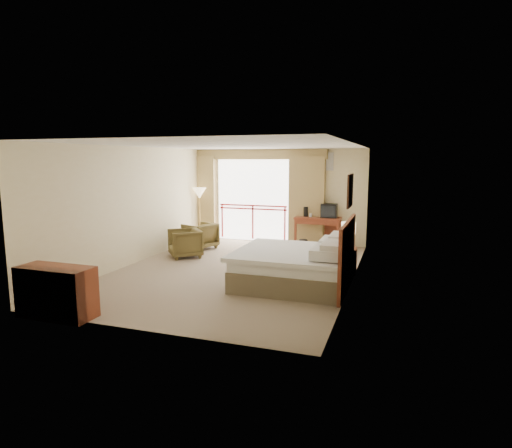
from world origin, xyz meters
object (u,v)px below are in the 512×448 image
(bed, at_px, (296,266))
(table_lamp, at_px, (348,229))
(desk, at_px, (318,223))
(side_table, at_px, (189,239))
(tv, at_px, (329,211))
(armchair_far, at_px, (200,248))
(dresser, at_px, (56,292))
(nightstand, at_px, (347,260))
(wastebasket, at_px, (303,245))
(armchair_near, at_px, (185,257))
(floor_lamp, at_px, (199,195))

(bed, distance_m, table_lamp, 1.61)
(desk, xyz_separation_m, side_table, (-3.12, -1.79, -0.30))
(table_lamp, height_order, tv, tv)
(armchair_far, xyz_separation_m, dresser, (0.18, -5.35, 0.40))
(nightstand, distance_m, wastebasket, 2.43)
(side_table, bearing_deg, armchair_near, -69.53)
(table_lamp, height_order, floor_lamp, floor_lamp)
(bed, xyz_separation_m, nightstand, (0.83, 1.20, -0.11))
(floor_lamp, bearing_deg, armchair_far, -63.84)
(desk, bearing_deg, nightstand, -67.44)
(armchair_far, bearing_deg, wastebasket, 127.76)
(nightstand, distance_m, armchair_far, 4.31)
(nightstand, xyz_separation_m, armchair_near, (-4.00, 0.23, -0.27))
(nightstand, relative_size, side_table, 1.10)
(tv, height_order, armchair_far, tv)
(tv, xyz_separation_m, wastebasket, (-0.57, -0.62, -0.87))
(table_lamp, distance_m, tv, 2.69)
(floor_lamp, xyz_separation_m, dresser, (0.70, -6.41, -0.96))
(armchair_near, height_order, floor_lamp, floor_lamp)
(desk, relative_size, wastebasket, 4.48)
(table_lamp, xyz_separation_m, desk, (-1.12, 2.62, -0.31))
(table_lamp, distance_m, wastebasket, 2.52)
(bed, bearing_deg, wastebasket, 99.94)
(bed, distance_m, wastebasket, 3.25)
(wastebasket, height_order, armchair_far, armchair_far)
(floor_lamp, bearing_deg, armchair_near, -73.63)
(wastebasket, distance_m, armchair_near, 3.15)
(desk, distance_m, floor_lamp, 3.59)
(nightstand, height_order, armchair_near, nightstand)
(floor_lamp, bearing_deg, tv, 3.90)
(tv, xyz_separation_m, armchair_far, (-3.28, -1.32, -1.01))
(armchair_near, bearing_deg, tv, 87.57)
(nightstand, bearing_deg, side_table, 166.18)
(side_table, xyz_separation_m, dresser, (0.32, -4.95, 0.06))
(bed, relative_size, armchair_near, 2.77)
(armchair_far, distance_m, side_table, 0.54)
(bed, xyz_separation_m, wastebasket, (-0.56, 3.20, -0.24))
(bed, bearing_deg, armchair_near, 155.58)
(table_lamp, distance_m, dresser, 5.71)
(nightstand, bearing_deg, dresser, -136.04)
(nightstand, distance_m, desk, 2.92)
(floor_lamp, bearing_deg, dresser, -83.77)
(tv, height_order, floor_lamp, floor_lamp)
(wastebasket, relative_size, armchair_far, 0.36)
(nightstand, bearing_deg, armchair_near, 174.62)
(armchair_far, bearing_deg, tv, 135.18)
(desk, distance_m, tv, 0.48)
(dresser, bearing_deg, table_lamp, 46.34)
(desk, distance_m, armchair_far, 3.35)
(desk, bearing_deg, tv, -11.75)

